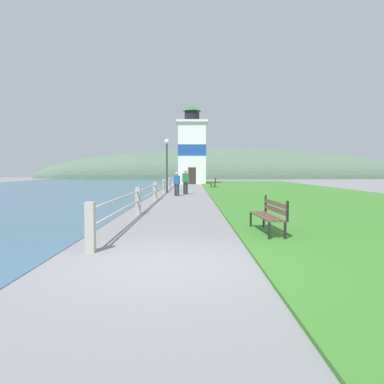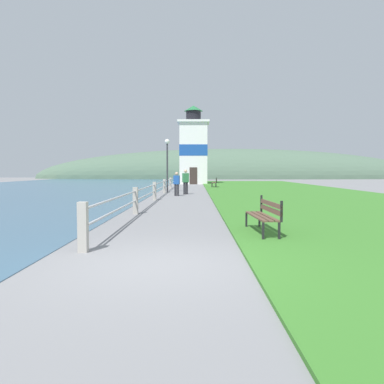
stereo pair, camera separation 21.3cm
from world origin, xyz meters
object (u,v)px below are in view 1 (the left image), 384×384
Objects in this scene: lighthouse at (192,149)px; person_strolling at (185,181)px; park_bench_midway at (214,182)px; park_bench_near at (270,213)px; lamp_post at (167,156)px; person_by_railing at (177,183)px.

person_strolling is (-0.44, -20.24, -3.28)m from lighthouse.
person_strolling is (-2.53, -10.14, 0.38)m from park_bench_midway.
park_bench_near is 0.21× the size of lighthouse.
park_bench_midway is 10.46m from person_strolling.
lamp_post is (-3.96, -7.75, 2.20)m from park_bench_midway.
park_bench_midway is at bearing -93.78° from park_bench_near.
park_bench_midway is 10.94m from lighthouse.
lamp_post is (-3.85, 18.44, 2.20)m from park_bench_near.
lamp_post reaches higher than person_strolling.
lighthouse reaches higher than park_bench_near.
lamp_post is at bearing 1.32° from person_strolling.
lighthouse is 17.99m from lamp_post.
person_by_railing is at bearing 132.15° from person_strolling.
park_bench_near is at bearing 159.16° from person_strolling.
lamp_post is at bearing -95.98° from lighthouse.
person_strolling is at bearing -59.25° from lamp_post.
park_bench_near is 1.18× the size of person_strolling.
park_bench_near is at bearing -86.87° from lighthouse.
person_by_railing is (-0.97, -21.83, -3.36)m from lighthouse.
person_by_railing is (-0.53, -1.60, -0.09)m from person_strolling.
park_bench_near is 26.19m from park_bench_midway.
park_bench_near is 18.97m from lamp_post.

